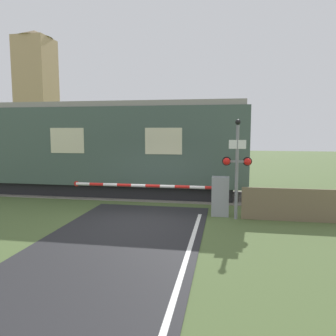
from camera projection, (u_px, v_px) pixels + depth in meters
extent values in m
plane|color=#4C6033|center=(140.00, 220.00, 11.04)|extent=(80.00, 80.00, 0.00)
cube|color=slate|center=(164.00, 195.00, 15.23)|extent=(36.00, 3.20, 0.03)
cube|color=#595451|center=(161.00, 197.00, 14.52)|extent=(36.00, 0.08, 0.10)
cube|color=#595451|center=(167.00, 191.00, 15.92)|extent=(36.00, 0.08, 0.10)
cube|color=black|center=(83.00, 186.00, 15.89)|extent=(14.27, 2.44, 0.60)
cube|color=#42564C|center=(82.00, 145.00, 15.66)|extent=(15.51, 2.87, 3.41)
cube|color=gray|center=(81.00, 106.00, 15.45)|extent=(15.20, 2.64, 0.24)
cube|color=beige|center=(163.00, 141.00, 13.48)|extent=(1.55, 0.02, 1.09)
cube|color=beige|center=(67.00, 141.00, 14.22)|extent=(1.55, 0.02, 1.09)
cube|color=gray|center=(220.00, 196.00, 11.53)|extent=(0.60, 0.44, 1.38)
cylinder|color=gray|center=(220.00, 188.00, 11.49)|extent=(0.16, 0.16, 0.18)
cylinder|color=red|center=(213.00, 188.00, 11.54)|extent=(0.54, 0.11, 0.11)
cylinder|color=white|center=(197.00, 187.00, 11.63)|extent=(0.54, 0.11, 0.11)
cylinder|color=red|center=(182.00, 187.00, 11.73)|extent=(0.54, 0.11, 0.11)
cylinder|color=white|center=(167.00, 186.00, 11.82)|extent=(0.54, 0.11, 0.11)
cylinder|color=red|center=(153.00, 186.00, 11.91)|extent=(0.54, 0.11, 0.11)
cylinder|color=white|center=(138.00, 186.00, 12.01)|extent=(0.54, 0.11, 0.11)
cylinder|color=red|center=(124.00, 185.00, 12.10)|extent=(0.54, 0.11, 0.11)
cylinder|color=white|center=(110.00, 185.00, 12.19)|extent=(0.54, 0.11, 0.11)
cylinder|color=red|center=(97.00, 184.00, 12.29)|extent=(0.54, 0.11, 0.11)
cylinder|color=white|center=(83.00, 184.00, 12.38)|extent=(0.54, 0.11, 0.11)
cylinder|color=red|center=(76.00, 184.00, 12.43)|extent=(0.20, 0.02, 0.20)
cylinder|color=gray|center=(237.00, 173.00, 10.98)|extent=(0.11, 0.11, 3.17)
cube|color=gray|center=(237.00, 161.00, 10.94)|extent=(0.80, 0.07, 0.07)
sphere|color=red|center=(227.00, 161.00, 10.95)|extent=(0.24, 0.24, 0.24)
sphere|color=red|center=(248.00, 162.00, 10.83)|extent=(0.24, 0.24, 0.24)
cylinder|color=black|center=(227.00, 161.00, 11.06)|extent=(0.30, 0.06, 0.30)
cylinder|color=black|center=(247.00, 161.00, 10.94)|extent=(0.30, 0.06, 0.30)
cube|color=white|center=(237.00, 144.00, 10.84)|extent=(0.56, 0.02, 0.29)
sphere|color=black|center=(238.00, 122.00, 10.79)|extent=(0.18, 0.18, 0.18)
cube|color=tan|center=(37.00, 99.00, 36.43)|extent=(3.57, 3.57, 13.05)
cone|color=olive|center=(34.00, 34.00, 35.64)|extent=(3.92, 3.92, 0.80)
cube|color=#726047|center=(295.00, 205.00, 10.79)|extent=(3.49, 0.06, 1.10)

